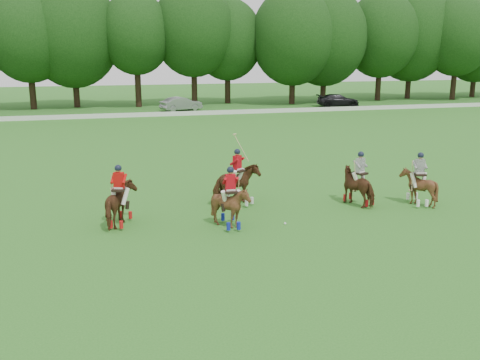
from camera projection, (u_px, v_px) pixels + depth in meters
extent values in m
plane|color=#276A1E|center=(262.00, 252.00, 17.42)|extent=(180.00, 180.00, 0.00)
cylinder|color=black|center=(32.00, 88.00, 59.43)|extent=(0.70, 0.70, 4.64)
ellipsoid|color=black|center=(28.00, 36.00, 58.10)|extent=(8.80, 8.80, 10.13)
cylinder|color=black|center=(76.00, 88.00, 61.60)|extent=(0.70, 0.70, 4.31)
ellipsoid|color=black|center=(72.00, 33.00, 60.15)|extent=(10.67, 10.67, 12.27)
cylinder|color=black|center=(138.00, 84.00, 61.83)|extent=(0.70, 0.70, 5.24)
ellipsoid|color=black|center=(136.00, 34.00, 60.51)|extent=(8.06, 8.06, 9.26)
cylinder|color=black|center=(194.00, 83.00, 63.75)|extent=(0.70, 0.70, 5.19)
ellipsoid|color=black|center=(193.00, 30.00, 62.30)|extent=(9.50, 9.50, 10.92)
cylinder|color=black|center=(228.00, 85.00, 66.25)|extent=(0.70, 0.70, 4.48)
ellipsoid|color=black|center=(227.00, 40.00, 64.97)|extent=(8.60, 8.60, 9.89)
cylinder|color=black|center=(292.00, 87.00, 65.55)|extent=(0.70, 0.70, 4.21)
ellipsoid|color=black|center=(293.00, 37.00, 64.16)|extent=(10.11, 10.11, 11.63)
cylinder|color=black|center=(323.00, 86.00, 68.02)|extent=(0.70, 0.70, 4.07)
ellipsoid|color=black|center=(325.00, 37.00, 66.62)|extent=(10.46, 10.46, 12.03)
cylinder|color=black|center=(378.00, 82.00, 70.14)|extent=(0.70, 0.70, 4.79)
ellipsoid|color=black|center=(381.00, 35.00, 68.74)|extent=(9.47, 9.47, 10.89)
cylinder|color=black|center=(408.00, 82.00, 73.01)|extent=(0.70, 0.70, 4.44)
ellipsoid|color=black|center=(412.00, 34.00, 71.52)|extent=(10.84, 10.84, 12.47)
cylinder|color=black|center=(454.00, 81.00, 71.20)|extent=(0.70, 0.70, 4.86)
ellipsoid|color=black|center=(458.00, 36.00, 69.83)|extent=(8.94, 8.94, 10.28)
cylinder|color=black|center=(473.00, 83.00, 75.49)|extent=(0.70, 0.70, 3.90)
ellipsoid|color=black|center=(477.00, 43.00, 74.21)|extent=(9.29, 9.29, 10.68)
cube|color=white|center=(148.00, 115.00, 53.02)|extent=(120.00, 0.10, 0.44)
imported|color=gray|center=(181.00, 104.00, 58.16)|extent=(4.82, 2.97, 1.50)
imported|color=black|center=(338.00, 100.00, 62.87)|extent=(5.20, 2.86, 1.43)
imported|color=#462212|center=(120.00, 205.00, 19.88)|extent=(1.46, 2.08, 1.61)
cube|color=black|center=(119.00, 189.00, 19.74)|extent=(0.60, 0.68, 0.08)
cylinder|color=tan|center=(111.00, 191.00, 19.78)|extent=(0.10, 0.21, 1.29)
imported|color=#462212|center=(237.00, 185.00, 22.62)|extent=(2.22, 2.18, 1.70)
cube|color=black|center=(237.00, 170.00, 22.48)|extent=(0.70, 0.71, 0.08)
cylinder|color=tan|center=(241.00, 148.00, 22.50)|extent=(0.51, 0.61, 1.08)
imported|color=#462212|center=(231.00, 207.00, 19.68)|extent=(1.36, 1.51, 1.58)
cube|color=black|center=(230.00, 191.00, 19.55)|extent=(0.47, 0.59, 0.08)
cylinder|color=tan|center=(238.00, 193.00, 19.62)|extent=(0.04, 0.21, 1.29)
imported|color=#462212|center=(359.00, 186.00, 22.59)|extent=(1.55, 2.06, 1.58)
cube|color=black|center=(360.00, 173.00, 22.45)|extent=(0.63, 0.69, 0.08)
cylinder|color=tan|center=(355.00, 176.00, 22.28)|extent=(0.11, 0.20, 1.29)
imported|color=#462212|center=(418.00, 187.00, 22.59)|extent=(1.49, 1.61, 1.54)
cube|color=black|center=(419.00, 174.00, 22.45)|extent=(0.54, 0.63, 0.08)
cylinder|color=tan|center=(412.00, 176.00, 22.45)|extent=(0.07, 0.21, 1.29)
sphere|color=white|center=(285.00, 224.00, 20.11)|extent=(0.09, 0.09, 0.09)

